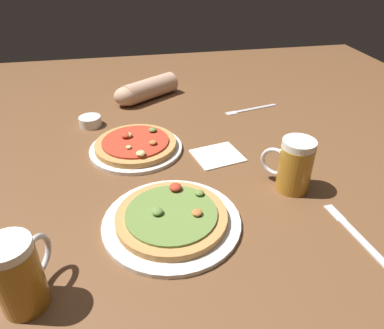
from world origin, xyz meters
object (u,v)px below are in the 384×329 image
Objects in this scene: fork_left at (250,109)px; pizza_plate_far at (136,146)px; beer_mug_dark at (19,274)px; knife_right at (355,232)px; ramekin_sauce at (90,121)px; pizza_plate_near at (172,219)px; beer_mug_amber at (294,165)px; napkin_folded at (217,155)px; diner_arm at (144,90)px.

pizza_plate_far is at bearing -153.33° from fork_left.
knife_right is (0.71, 0.05, -0.07)m from beer_mug_dark.
pizza_plate_far reaches higher than fork_left.
beer_mug_dark is 1.99× the size of ramekin_sauce.
fork_left is at bearing 91.15° from knife_right.
pizza_plate_near is 0.35m from beer_mug_amber.
fork_left and knife_right have the same top height.
ramekin_sauce is 0.36× the size of knife_right.
pizza_plate_far is 3.76× the size of ramekin_sauce.
beer_mug_amber is 1.89× the size of ramekin_sauce.
napkin_folded is at bearing 120.00° from knife_right.
beer_mug_amber is 0.26m from napkin_folded.
beer_mug_dark is 0.70× the size of fork_left.
pizza_plate_far reaches higher than knife_right.
knife_right is (0.07, -0.20, -0.07)m from beer_mug_amber.
napkin_folded is 0.38m from fork_left.
knife_right is 0.79× the size of diner_arm.
knife_right is at bearing -45.19° from pizza_plate_far.
diner_arm is (-0.40, 0.18, 0.04)m from fork_left.
beer_mug_amber reaches higher than fork_left.
napkin_folded is (0.18, 0.28, -0.01)m from pizza_plate_near.
knife_right is (0.23, -0.39, -0.00)m from napkin_folded.
pizza_plate_near is at bearing -166.10° from beer_mug_amber.
pizza_plate_far is 1.99× the size of beer_mug_amber.
pizza_plate_far is at bearing -98.35° from diner_arm.
pizza_plate_near is 1.22× the size of diner_arm.
pizza_plate_far is 1.37× the size of knife_right.
pizza_plate_far is 0.26m from ramekin_sauce.
pizza_plate_near is 0.77m from diner_arm.
diner_arm is (0.06, 0.41, 0.02)m from pizza_plate_far.
knife_right is at bearing -88.85° from fork_left.
pizza_plate_far is (-0.06, 0.36, 0.00)m from pizza_plate_near.
ramekin_sauce is (-0.55, 0.49, -0.06)m from beer_mug_amber.
beer_mug_dark is 1.09× the size of napkin_folded.
fork_left is at bearing -23.86° from diner_arm.
beer_mug_dark is at bearing -96.53° from ramekin_sauce.
knife_right is (0.47, -0.48, -0.01)m from pizza_plate_far.
pizza_plate_near is 0.43m from knife_right.
knife_right is at bearing -64.92° from diner_arm.
pizza_plate_far is 0.41m from diner_arm.
beer_mug_amber reaches higher than pizza_plate_far.
diner_arm reaches higher than pizza_plate_near.
napkin_folded is (-0.15, 0.20, -0.07)m from beer_mug_amber.
diner_arm is at bearing 156.14° from fork_left.
pizza_plate_far is 0.49m from beer_mug_amber.
fork_left is 0.81× the size of diner_arm.
pizza_plate_far is at bearing 144.97° from beer_mug_amber.
beer_mug_amber is (0.40, -0.28, 0.06)m from pizza_plate_far.
ramekin_sauce is 0.29× the size of diner_arm.
pizza_plate_near is 2.24× the size of beer_mug_amber.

